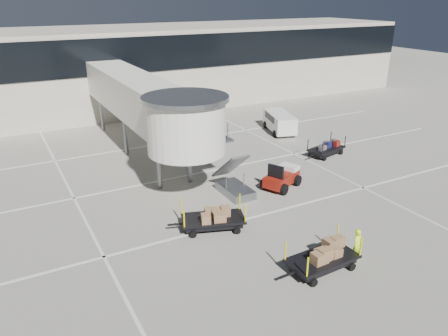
{
  "coord_description": "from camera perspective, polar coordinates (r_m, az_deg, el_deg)",
  "views": [
    {
      "loc": [
        -13.26,
        -15.5,
        11.12
      ],
      "look_at": [
        -2.36,
        4.62,
        2.0
      ],
      "focal_mm": 35.0,
      "sensor_mm": 36.0,
      "label": 1
    }
  ],
  "objects": [
    {
      "name": "box_cart_far",
      "position": [
        22.22,
        -1.72,
        -6.66
      ],
      "size": [
        3.94,
        2.51,
        1.52
      ],
      "rotation": [
        0.0,
        0.0,
        -0.33
      ],
      "color": "black",
      "rests_on": "ground"
    },
    {
      "name": "lane_markings",
      "position": [
        29.98,
        -1.46,
        -0.03
      ],
      "size": [
        40.0,
        30.0,
        0.02
      ],
      "color": "silver",
      "rests_on": "ground"
    },
    {
      "name": "minivan",
      "position": [
        38.23,
        7.23,
        6.17
      ],
      "size": [
        2.91,
        4.59,
        1.62
      ],
      "rotation": [
        0.0,
        0.0,
        -0.3
      ],
      "color": "white",
      "rests_on": "ground"
    },
    {
      "name": "baggage_tug",
      "position": [
        27.12,
        7.58,
        -1.27
      ],
      "size": [
        2.84,
        2.45,
        1.68
      ],
      "rotation": [
        0.0,
        0.0,
        0.43
      ],
      "color": "maroon",
      "rests_on": "ground"
    },
    {
      "name": "ground_worker",
      "position": [
        20.54,
        17.05,
        -9.59
      ],
      "size": [
        0.63,
        0.47,
        1.55
      ],
      "primitive_type": "imported",
      "rotation": [
        0.0,
        0.0,
        0.2
      ],
      "color": "#CFFF1A",
      "rests_on": "ground"
    },
    {
      "name": "ground",
      "position": [
        23.23,
        10.68,
        -7.28
      ],
      "size": [
        140.0,
        140.0,
        0.0
      ],
      "primitive_type": "plane",
      "color": "#ADA99B",
      "rests_on": "ground"
    },
    {
      "name": "terminal",
      "position": [
        47.76,
        -12.78,
        12.77
      ],
      "size": [
        64.0,
        12.11,
        15.2
      ],
      "color": "beige",
      "rests_on": "ground"
    },
    {
      "name": "box_cart_near",
      "position": [
        19.7,
        13.06,
        -11.21
      ],
      "size": [
        3.87,
        1.68,
        1.5
      ],
      "rotation": [
        0.0,
        0.0,
        0.04
      ],
      "color": "black",
      "rests_on": "ground"
    },
    {
      "name": "suitcase_cart",
      "position": [
        33.12,
        13.29,
        2.42
      ],
      "size": [
        3.61,
        2.01,
        1.38
      ],
      "rotation": [
        0.0,
        0.0,
        0.22
      ],
      "color": "black",
      "rests_on": "ground"
    },
    {
      "name": "jet_bridge",
      "position": [
        30.07,
        -9.8,
        8.27
      ],
      "size": [
        5.7,
        20.4,
        6.03
      ],
      "color": "white",
      "rests_on": "ground"
    }
  ]
}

